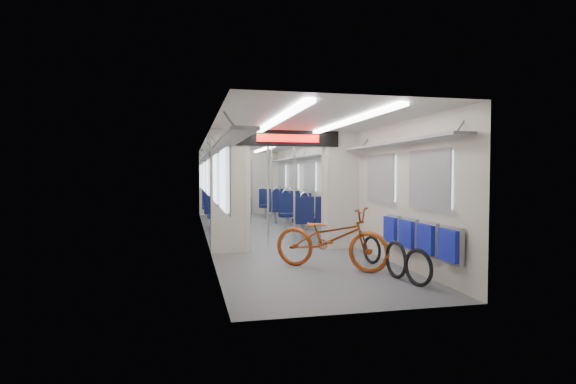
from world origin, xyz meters
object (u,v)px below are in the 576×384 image
Objects in this scene: bike_hoop_c at (372,251)px; bike_hoop_b at (396,261)px; stanchion_far_right at (272,186)px; stanchion_near_right at (294,189)px; seat_bay_near_left at (227,214)px; seat_bay_far_right at (278,204)px; bicycle at (331,238)px; bike_hoop_a at (418,269)px; stanchion_far_left at (249,186)px; stanchion_near_left at (268,190)px; seat_bay_near_right at (304,212)px; flip_bench at (418,236)px; seat_bay_far_left at (219,204)px.

bike_hoop_b is at bearing -94.21° from bike_hoop_c.
bike_hoop_c is 0.20× the size of stanchion_far_right.
seat_bay_near_left is at bearing 131.45° from stanchion_near_right.
bicycle is at bearing -94.99° from seat_bay_far_right.
bicycle is 4.35m from seat_bay_near_left.
bike_hoop_a is at bearing -81.35° from bike_hoop_b.
bike_hoop_b is 0.23× the size of stanchion_far_left.
stanchion_far_left is (-0.59, 2.79, 0.00)m from stanchion_near_right.
bike_hoop_b is 3.47m from stanchion_near_left.
stanchion_far_left is at bearing 104.03° from bike_hoop_c.
bike_hoop_c is at bearing -88.85° from seat_bay_far_right.
stanchion_far_right is (0.65, 0.13, 0.00)m from stanchion_far_left.
stanchion_near_left and stanchion_far_left have the same top height.
stanchion_far_right is at bearing 88.95° from stanchion_near_right.
stanchion_near_left is (-1.21, -1.79, 0.62)m from seat_bay_near_right.
bike_hoop_b is 0.26× the size of seat_bay_far_right.
flip_bench is at bearing -73.97° from stanchion_near_right.
bicycle is at bearing 131.78° from bike_hoop_b.
bicycle is 5.56m from stanchion_far_left.
stanchion_near_right and stanchion_far_left have the same top height.
bike_hoop_a is 0.22× the size of stanchion_far_right.
seat_bay_far_left reaches higher than bike_hoop_b.
seat_bay_far_left is at bearing -171.53° from seat_bay_far_right.
bicycle is at bearing -84.50° from stanchion_far_left.
bike_hoop_c is 4.43m from seat_bay_near_left.
seat_bay_near_left is at bearing -132.86° from stanchion_far_right.
bicycle reaches higher than bike_hoop_c.
bike_hoop_b is 3.67m from stanchion_near_right.
flip_bench is at bearing -81.61° from stanchion_far_right.
stanchion_near_right is at bearing -112.61° from seat_bay_near_right.
bicycle is 1.31m from flip_bench.
bicycle is at bearing -73.58° from seat_bay_near_left.
seat_bay_far_left is 4.85m from stanchion_near_left.
bike_hoop_c is at bearing -62.90° from seat_bay_near_left.
stanchion_near_left reaches higher than bike_hoop_a.
stanchion_near_left is at bearing 51.58° from bicycle.
bike_hoop_c is (0.00, 1.52, -0.02)m from bike_hoop_a.
stanchion_far_left is 1.00× the size of stanchion_far_right.
bicycle is 0.96× the size of seat_bay_near_left.
stanchion_near_left is (0.66, -4.77, 0.59)m from seat_bay_far_left.
seat_bay_far_right reaches higher than seat_bay_near_left.
stanchion_near_right is at bearing -97.06° from seat_bay_far_right.
seat_bay_near_left is (-2.01, 5.45, 0.30)m from bike_hoop_a.
seat_bay_near_left is at bearing 177.43° from seat_bay_near_right.
seat_bay_far_right reaches higher than bike_hoop_a.
bicycle is 0.80× the size of stanchion_far_right.
stanchion_near_left reaches higher than flip_bench.
seat_bay_near_right is at bearing -90.00° from seat_bay_far_right.
seat_bay_far_right is 1.90m from stanchion_far_right.
seat_bay_far_left is at bearing 103.84° from bike_hoop_b.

